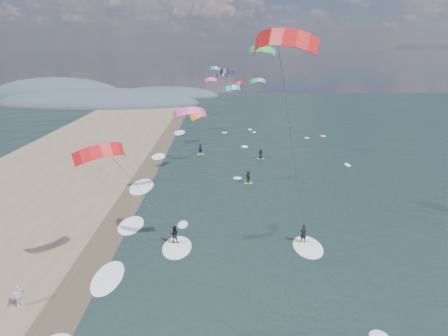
{
  "coord_description": "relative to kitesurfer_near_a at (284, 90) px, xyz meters",
  "views": [
    {
      "loc": [
        -1.23,
        -19.08,
        17.02
      ],
      "look_at": [
        -1.0,
        12.0,
        7.0
      ],
      "focal_mm": 30.0,
      "sensor_mm": 36.0,
      "label": 1
    }
  ],
  "objects": [
    {
      "name": "far_kitesurfers",
      "position": [
        -1.37,
        26.84,
        -13.47
      ],
      "size": [
        10.89,
        15.03,
        1.76
      ],
      "color": "#C7D926",
      "rests_on": "ground"
    },
    {
      "name": "bg_kite_field",
      "position": [
        -2.88,
        47.34,
        -3.14
      ],
      "size": [
        14.36,
        69.04,
        9.65
      ],
      "color": "#D83F8C",
      "rests_on": "ground"
    },
    {
      "name": "shoreline_surf",
      "position": [
        -13.83,
        8.33,
        -14.32
      ],
      "size": [
        2.4,
        79.4,
        0.11
      ],
      "color": "white",
      "rests_on": "ground"
    },
    {
      "name": "ground",
      "position": [
        -3.03,
        -6.42,
        -14.32
      ],
      "size": [
        260.0,
        260.0,
        0.0
      ],
      "primitive_type": "plane",
      "color": "black",
      "rests_on": "ground"
    },
    {
      "name": "kitesurfer_near_a",
      "position": [
        0.0,
        0.0,
        0.0
      ],
      "size": [
        7.92,
        9.21,
        18.54
      ],
      "color": "#C7D926",
      "rests_on": "ground"
    },
    {
      "name": "coastal_hills",
      "position": [
        -47.87,
        101.44,
        -14.32
      ],
      "size": [
        80.0,
        41.0,
        15.0
      ],
      "color": "#3D4756",
      "rests_on": "ground"
    },
    {
      "name": "wet_sand_strip",
      "position": [
        -15.03,
        3.58,
        -14.32
      ],
      "size": [
        3.0,
        240.0,
        0.0
      ],
      "primitive_type": "cube",
      "color": "#382D23",
      "rests_on": "ground"
    },
    {
      "name": "beach_walker",
      "position": [
        -18.12,
        -3.83,
        -13.47
      ],
      "size": [
        0.79,
        1.08,
        1.7
      ],
      "primitive_type": "imported",
      "rotation": [
        0.0,
        0.0,
        1.15
      ],
      "color": "silver",
      "rests_on": "ground"
    },
    {
      "name": "kitesurfer_near_b",
      "position": [
        -10.89,
        0.71,
        -7.07
      ],
      "size": [
        7.01,
        9.11,
        11.66
      ],
      "color": "#C7D926",
      "rests_on": "ground"
    }
  ]
}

